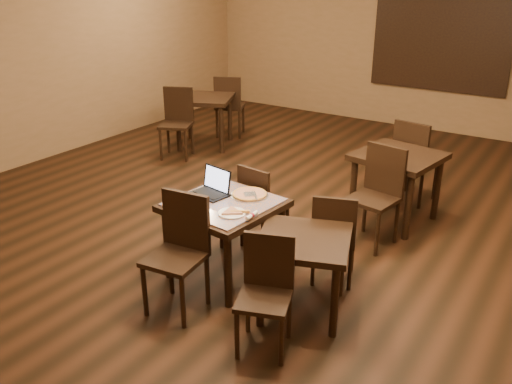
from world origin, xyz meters
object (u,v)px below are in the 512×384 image
Objects in this scene: chair_main_near at (180,246)px; chair_main_far at (260,203)px; other_table_a_chair_far at (413,157)px; other_table_c at (303,250)px; pizza_pan at (249,195)px; other_table_c_chair_far at (334,234)px; other_table_b at (204,105)px; other_table_c_chair_near at (266,286)px; other_table_a_chair_near at (378,190)px; laptop at (213,187)px; other_table_b_chair_far at (229,103)px; other_table_b_chair_near at (177,118)px; other_table_a at (398,165)px; tiled_table at (224,212)px.

chair_main_near is 1.23m from chair_main_far.
other_table_a_chair_far is 2.78m from other_table_c.
pizza_pan is at bearing 74.40° from chair_main_near.
chair_main_near is 1.13× the size of other_table_c_chair_far.
pizza_pan is 0.31× the size of other_table_b.
other_table_c_chair_near reaches higher than other_table_c.
other_table_c_chair_near is (0.88, -0.04, -0.07)m from chair_main_near.
other_table_a_chair_near is (0.81, 1.20, -0.18)m from pizza_pan.
other_table_a_chair_near is at bearing 59.75° from laptop.
other_table_b is (-2.65, 3.69, 0.10)m from chair_main_near.
other_table_c_chair_near is (3.49, -4.35, -0.08)m from other_table_b_chair_far.
chair_main_far is at bearing 108.92° from pizza_pan.
chair_main_far is 0.95× the size of other_table_c.
other_table_b_chair_near is at bearing 146.75° from laptop.
other_table_b_chair_far is (-3.53, 1.04, 0.00)m from other_table_a_chair_far.
other_table_b_chair_near is at bearing 124.29° from other_table_c.
other_table_c is at bearing -1.35° from laptop.
pizza_pan is at bearing -114.88° from other_table_a_chair_near.
other_table_a is 0.95× the size of other_table_a_chair_near.
laptop is 0.36× the size of other_table_a_chair_far.
other_table_a_chair_far is at bearing 69.76° from other_table_c.
other_table_c_chair_near is at bearing -9.30° from chair_main_near.
other_table_a_chair_near is 1.00× the size of other_table_a_chair_far.
pizza_pan is at bearing 135.25° from other_table_c.
other_table_b_chair_near reaches higher than chair_main_far.
chair_main_near reaches higher than chair_main_far.
other_table_a_chair_near is at bearing -40.42° from other_table_b_chair_near.
pizza_pan is at bearing 110.01° from other_table_c_chair_near.
other_table_a is (0.92, 2.05, 0.01)m from tiled_table.
chair_main_near is 2.70× the size of laptop.
chair_main_near is 0.78m from laptop.
other_table_b_chair_near is (-3.60, -0.20, 0.00)m from other_table_a_chair_far.
other_table_a_chair_far reaches higher than pizza_pan.
other_table_a_chair_near reaches higher than chair_main_near.
other_table_b_chair_far is 4.83m from other_table_c_chair_far.
other_table_c is 1.06× the size of other_table_c_chair_far.
other_table_b_chair_far reaches higher than other_table_c.
other_table_a is at bearing 71.79° from tiled_table.
other_table_a_chair_near is at bearing -131.51° from chair_main_far.
chair_main_far is 0.96m from other_table_c_chair_far.
pizza_pan is 1.19m from other_table_c_chair_near.
other_table_b_chair_near is at bearing 124.37° from chair_main_near.
chair_main_near is 1.13× the size of other_table_c_chair_near.
other_table_c_chair_far is (-0.01, -1.02, -0.08)m from other_table_a_chair_near.
other_table_b_chair_far is (-2.62, 3.70, -0.07)m from tiled_table.
other_table_b is 1.20× the size of other_table_c.
other_table_c_chair_near is (-0.03, -0.53, -0.07)m from other_table_c.
pizza_pan is 0.87m from other_table_c.
other_table_a_chair_near and other_table_a_chair_far have the same top height.
chair_main_near is at bearing -100.03° from other_table_a.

